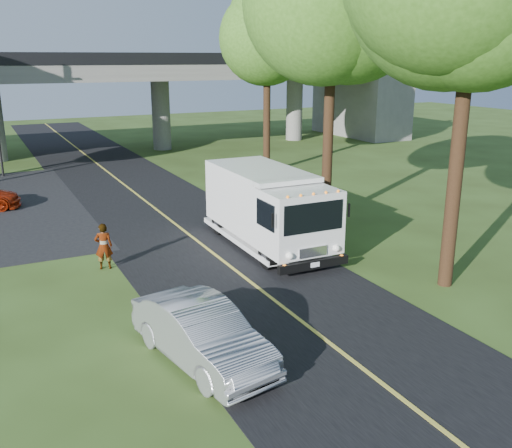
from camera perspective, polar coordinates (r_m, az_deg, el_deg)
ground at (r=15.40m, az=6.00°, el=-10.81°), size 120.00×120.00×0.00m
road at (r=23.80m, az=-7.00°, el=-0.87°), size 7.00×90.00×0.02m
lane_line at (r=23.79m, az=-7.00°, el=-0.82°), size 0.12×90.00×0.01m
overpass at (r=44.18m, az=-17.20°, el=12.48°), size 54.00×10.00×7.30m
tree_right_far at (r=35.51m, az=1.57°, el=18.44°), size 5.77×5.67×10.99m
step_van at (r=21.52m, az=1.15°, el=1.80°), size 2.69×7.05×2.94m
silver_sedan at (r=13.77m, az=-5.43°, el=-10.84°), size 2.34×4.66×1.47m
pedestrian at (r=20.12m, az=-14.99°, el=-2.16°), size 0.66×0.51×1.62m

